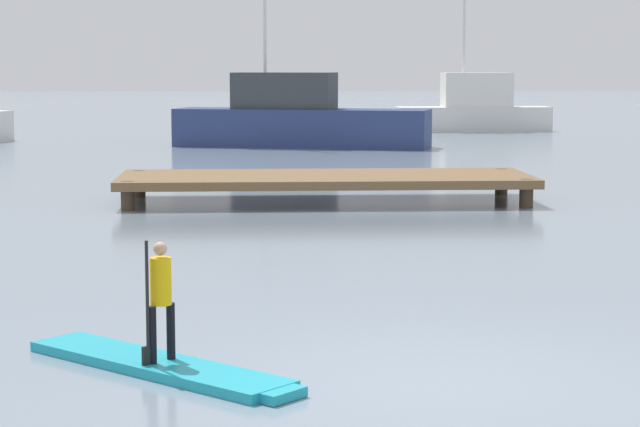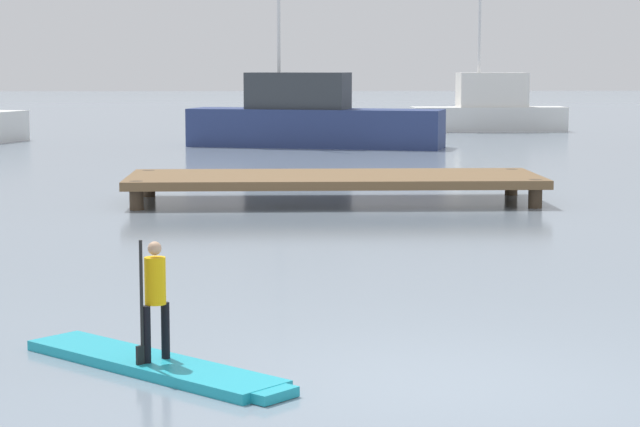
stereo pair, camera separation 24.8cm
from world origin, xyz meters
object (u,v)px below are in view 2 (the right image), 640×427
at_px(paddleboard_near, 156,366).
at_px(fishing_boat_green_midground, 490,109).
at_px(motor_boat_small_navy, 311,119).
at_px(paddler_child_solo, 154,294).

xyz_separation_m(paddleboard_near, fishing_boat_green_midground, (10.51, 40.74, 0.92)).
height_order(paddleboard_near, fishing_boat_green_midground, fishing_boat_green_midground).
xyz_separation_m(paddleboard_near, motor_boat_small_navy, (2.51, 31.27, 0.93)).
bearing_deg(fishing_boat_green_midground, motor_boat_small_navy, -130.16).
distance_m(paddleboard_near, fishing_boat_green_midground, 42.09).
bearing_deg(motor_boat_small_navy, paddleboard_near, -94.60).
relative_size(paddler_child_solo, fishing_boat_green_midground, 0.18).
height_order(paddler_child_solo, fishing_boat_green_midground, fishing_boat_green_midground).
xyz_separation_m(paddler_child_solo, fishing_boat_green_midground, (10.52, 40.75, 0.23)).
height_order(paddleboard_near, motor_boat_small_navy, motor_boat_small_navy).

